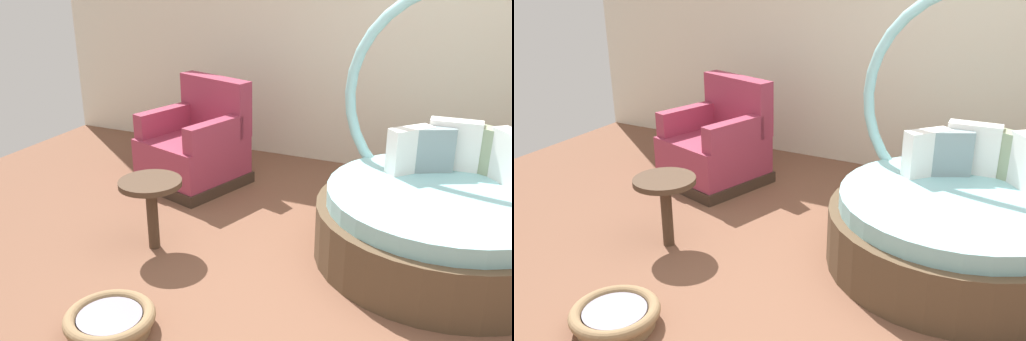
# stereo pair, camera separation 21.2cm
# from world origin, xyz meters

# --- Properties ---
(ground_plane) EXTENTS (8.00, 8.00, 0.02)m
(ground_plane) POSITION_xyz_m (0.00, 0.00, -0.01)
(ground_plane) COLOR brown
(back_wall) EXTENTS (8.00, 0.12, 2.60)m
(back_wall) POSITION_xyz_m (0.00, 2.45, 1.30)
(back_wall) COLOR silver
(back_wall) RESTS_ON ground_plane
(round_daybed) EXTENTS (1.72, 1.72, 1.85)m
(round_daybed) POSITION_xyz_m (0.42, 0.90, 0.36)
(round_daybed) COLOR brown
(round_daybed) RESTS_ON ground_plane
(red_armchair) EXTENTS (0.99, 0.99, 0.94)m
(red_armchair) POSITION_xyz_m (-1.81, 1.36, 0.33)
(red_armchair) COLOR #38281E
(red_armchair) RESTS_ON ground_plane
(pet_basket) EXTENTS (0.51, 0.51, 0.13)m
(pet_basket) POSITION_xyz_m (-1.14, -0.78, 0.07)
(pet_basket) COLOR #8E704C
(pet_basket) RESTS_ON ground_plane
(side_table) EXTENTS (0.44, 0.44, 0.52)m
(side_table) POSITION_xyz_m (-1.47, 0.15, 0.43)
(side_table) COLOR #473323
(side_table) RESTS_ON ground_plane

